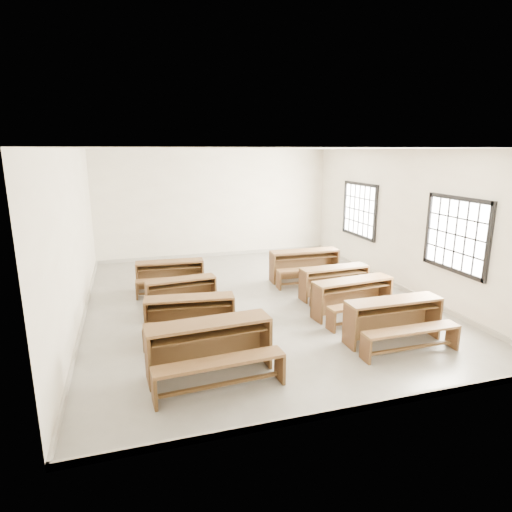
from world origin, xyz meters
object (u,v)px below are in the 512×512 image
object	(u,v)px
desk_set_5	(354,295)
desk_set_0	(210,345)
desk_set_1	(190,314)
desk_set_2	(182,292)
desk_set_3	(170,273)
desk_set_4	(395,318)
desk_set_7	(305,263)
desk_set_6	(335,280)

from	to	relation	value
desk_set_5	desk_set_0	bearing A→B (deg)	-161.28
desk_set_1	desk_set_2	world-z (taller)	desk_set_1
desk_set_3	desk_set_4	size ratio (longest dim) A/B	0.95
desk_set_3	desk_set_5	bearing A→B (deg)	-35.54
desk_set_5	desk_set_7	bearing A→B (deg)	83.51
desk_set_1	desk_set_3	world-z (taller)	desk_set_1
desk_set_3	desk_set_4	distance (m)	5.13
desk_set_2	desk_set_3	world-z (taller)	desk_set_3
desk_set_6	desk_set_7	size ratio (longest dim) A/B	0.92
desk_set_0	desk_set_7	size ratio (longest dim) A/B	1.07
desk_set_0	desk_set_3	xyz separation A→B (m)	(-0.16, 4.08, -0.07)
desk_set_1	desk_set_5	bearing A→B (deg)	6.30
desk_set_1	desk_set_3	xyz separation A→B (m)	(-0.08, 2.63, -0.00)
desk_set_5	desk_set_2	bearing A→B (deg)	150.61
desk_set_0	desk_set_5	bearing A→B (deg)	20.91
desk_set_3	desk_set_5	world-z (taller)	desk_set_5
desk_set_2	desk_set_4	world-z (taller)	desk_set_4
desk_set_0	desk_set_6	distance (m)	4.10
desk_set_3	desk_set_6	world-z (taller)	desk_set_6
desk_set_1	desk_set_2	bearing A→B (deg)	95.57
desk_set_1	desk_set_2	distance (m)	1.35
desk_set_7	desk_set_3	bearing A→B (deg)	178.30
desk_set_4	desk_set_7	distance (m)	3.69
desk_set_4	desk_set_6	world-z (taller)	desk_set_4
desk_set_1	desk_set_7	xyz separation A→B (m)	(3.20, 2.42, 0.04)
desk_set_3	desk_set_4	xyz separation A→B (m)	(3.33, -3.90, 0.03)
desk_set_2	desk_set_5	distance (m)	3.44
desk_set_2	desk_set_6	world-z (taller)	desk_set_6
desk_set_4	desk_set_5	world-z (taller)	desk_set_4
desk_set_3	desk_set_7	size ratio (longest dim) A/B	0.91
desk_set_0	desk_set_2	size ratio (longest dim) A/B	1.25
desk_set_1	desk_set_7	world-z (taller)	desk_set_7
desk_set_4	desk_set_5	bearing A→B (deg)	92.73
desk_set_0	desk_set_4	xyz separation A→B (m)	(3.17, 0.18, -0.03)
desk_set_2	desk_set_1	bearing A→B (deg)	-96.55
desk_set_2	desk_set_4	size ratio (longest dim) A/B	0.89
desk_set_7	desk_set_6	bearing A→B (deg)	-82.61
desk_set_0	desk_set_1	bearing A→B (deg)	89.37
desk_set_0	desk_set_3	world-z (taller)	desk_set_0
desk_set_1	desk_set_3	bearing A→B (deg)	98.22
desk_set_3	desk_set_6	bearing A→B (deg)	-21.39
desk_set_5	desk_set_1	bearing A→B (deg)	173.63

